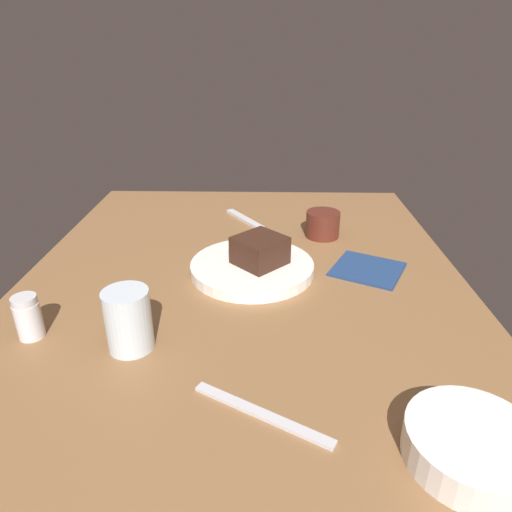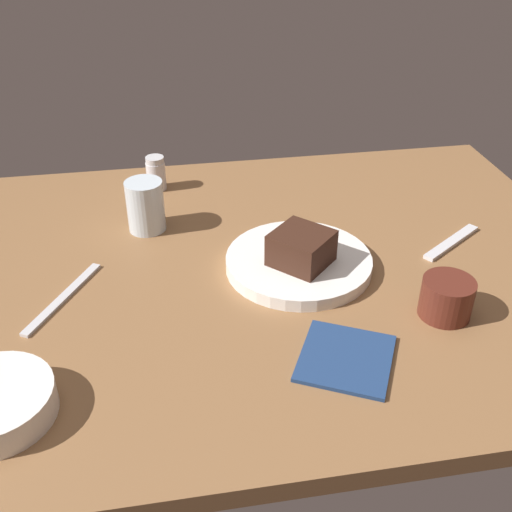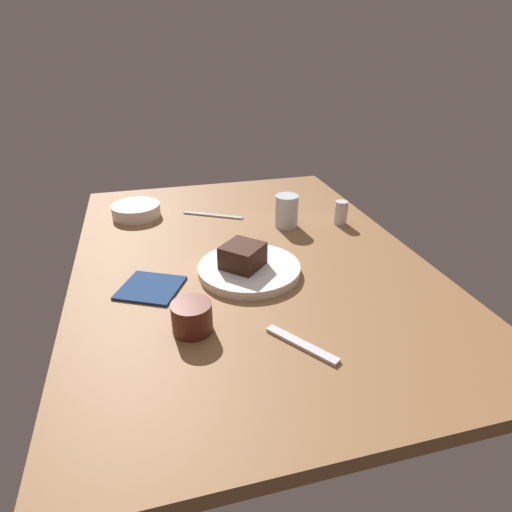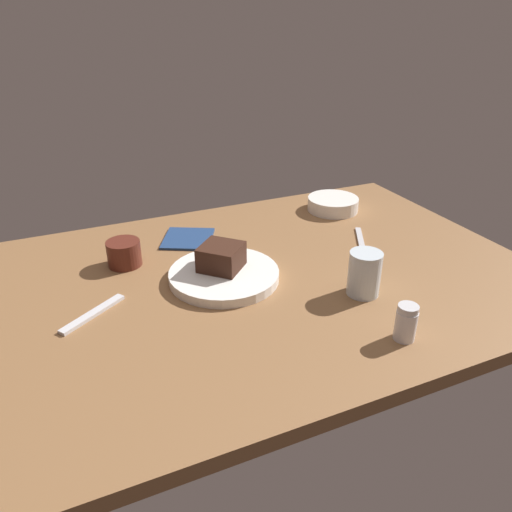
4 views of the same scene
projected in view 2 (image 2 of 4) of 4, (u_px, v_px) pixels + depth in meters
The scene contains 9 objects.
dining_table at pixel (245, 274), 101.84cm from camera, with size 120.00×84.00×3.00cm, color brown.
dessert_plate at pixel (299, 262), 100.27cm from camera, with size 23.83×23.83×2.09cm, color white.
chocolate_cake_slice at pixel (301, 248), 97.00cm from camera, with size 8.50×8.28×5.36cm, color #381E14.
salt_shaker at pixel (156, 173), 123.17cm from camera, with size 3.85×3.85×6.93cm.
water_glass at pixel (145, 206), 108.98cm from camera, with size 6.68×6.68×9.34cm, color silver.
coffee_cup at pixel (447, 298), 89.00cm from camera, with size 7.63×7.63×5.89cm, color #562319.
dessert_spoon at pixel (452, 242), 106.88cm from camera, with size 15.00×1.80×0.70cm, color silver.
butter_knife at pixel (63, 298), 93.52cm from camera, with size 19.00×1.40×0.50cm, color silver.
folded_napkin at pixel (346, 358), 82.13cm from camera, with size 11.96×12.52×0.60cm, color navy.
Camera 2 is at (12.36, 82.93, 59.41)cm, focal length 43.12 mm.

